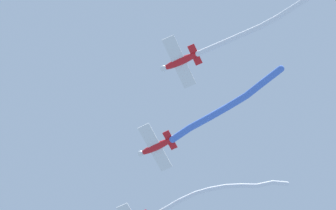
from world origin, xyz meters
name	(u,v)px	position (x,y,z in m)	size (l,w,h in m)	color
smoke_trail_lead	(218,193)	(-2.00, -6.55, 79.33)	(6.73, 18.71, 3.46)	white
airplane_left_wing	(155,147)	(-12.57, -2.98, 78.07)	(6.92, 5.17, 1.73)	red
smoke_trail_left_wing	(227,106)	(-12.64, -13.59, 79.09)	(2.09, 17.19, 3.12)	#4C75DB
airplane_right_wing	(179,62)	(-20.96, -11.27, 78.32)	(6.96, 5.21, 1.73)	red
smoke_trail_right_wing	(258,26)	(-19.84, -21.71, 79.66)	(2.21, 16.74, 3.17)	white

